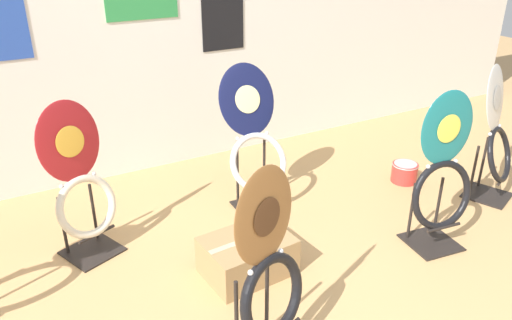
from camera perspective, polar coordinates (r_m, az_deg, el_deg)
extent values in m
cube|color=black|center=(3.85, -3.81, 15.80)|extent=(0.34, 0.01, 0.46)
cube|color=black|center=(3.15, 19.33, -8.87)|extent=(0.31, 0.31, 0.01)
cylinder|color=black|center=(3.06, 17.33, -5.59)|extent=(0.02, 0.02, 0.36)
cylinder|color=black|center=(3.18, 20.12, -4.82)|extent=(0.02, 0.02, 0.36)
cylinder|color=black|center=(3.03, 20.65, -7.23)|extent=(0.22, 0.05, 0.02)
torus|color=black|center=(2.98, 20.47, -3.79)|extent=(0.41, 0.17, 0.40)
ellipsoid|color=#197075|center=(2.85, 21.01, 3.44)|extent=(0.35, 0.08, 0.42)
ellipsoid|color=#EADB4C|center=(2.84, 21.20, 3.35)|extent=(0.15, 0.03, 0.16)
sphere|color=silver|center=(2.87, 19.08, -0.72)|extent=(0.02, 0.02, 0.02)
sphere|color=silver|center=(2.99, 21.86, -0.12)|extent=(0.02, 0.02, 0.02)
cube|color=black|center=(3.06, -18.18, -9.86)|extent=(0.36, 0.36, 0.01)
cylinder|color=black|center=(2.99, -21.18, -7.00)|extent=(0.02, 0.02, 0.36)
cylinder|color=black|center=(3.07, -18.07, -5.61)|extent=(0.02, 0.02, 0.36)
cylinder|color=black|center=(2.92, -17.72, -8.07)|extent=(0.22, 0.10, 0.02)
torus|color=beige|center=(2.88, -18.74, -5.06)|extent=(0.38, 0.27, 0.35)
ellipsoid|color=#AD1E23|center=(2.79, -20.64, 2.02)|extent=(0.37, 0.21, 0.44)
ellipsoid|color=yellow|center=(2.78, -20.47, 1.98)|extent=(0.16, 0.09, 0.17)
sphere|color=silver|center=(2.81, -21.36, -2.86)|extent=(0.02, 0.02, 0.02)
sphere|color=silver|center=(2.90, -18.03, -1.49)|extent=(0.02, 0.02, 0.02)
cube|color=black|center=(3.82, 24.86, -3.67)|extent=(0.36, 0.36, 0.01)
cylinder|color=black|center=(3.67, 23.62, -1.21)|extent=(0.02, 0.02, 0.37)
cylinder|color=black|center=(3.84, 24.51, -0.21)|extent=(0.02, 0.02, 0.37)
cylinder|color=black|center=(3.74, 26.39, -1.92)|extent=(0.22, 0.10, 0.02)
torus|color=black|center=(3.69, 26.04, 0.58)|extent=(0.41, 0.29, 0.37)
ellipsoid|color=white|center=(3.58, 25.66, 6.44)|extent=(0.37, 0.22, 0.43)
ellipsoid|color=silver|center=(3.58, 25.90, 6.42)|extent=(0.16, 0.09, 0.16)
sphere|color=silver|center=(3.55, 25.19, 2.68)|extent=(0.02, 0.02, 0.02)
sphere|color=silver|center=(3.73, 26.04, 3.53)|extent=(0.02, 0.02, 0.02)
cylinder|color=black|center=(2.18, -2.24, -17.78)|extent=(0.02, 0.02, 0.40)
cylinder|color=black|center=(2.29, 1.23, -15.27)|extent=(0.02, 0.02, 0.40)
torus|color=black|center=(2.10, 1.92, -15.31)|extent=(0.39, 0.24, 0.37)
ellipsoid|color=#936033|center=(1.91, 0.96, -6.41)|extent=(0.33, 0.16, 0.41)
ellipsoid|color=#4C2D19|center=(1.90, 1.31, -6.55)|extent=(0.15, 0.07, 0.16)
sphere|color=silver|center=(1.97, -0.62, -12.74)|extent=(0.02, 0.02, 0.02)
sphere|color=silver|center=(2.08, 2.85, -10.35)|extent=(0.02, 0.02, 0.02)
cube|color=black|center=(3.33, 0.13, -5.35)|extent=(0.29, 0.29, 0.01)
cylinder|color=black|center=(3.26, -2.13, -1.63)|extent=(0.02, 0.02, 0.44)
cylinder|color=black|center=(3.34, 0.93, -0.95)|extent=(0.02, 0.02, 0.44)
cylinder|color=black|center=(3.18, 0.76, -3.19)|extent=(0.22, 0.03, 0.02)
torus|color=silver|center=(3.16, 0.31, -0.28)|extent=(0.40, 0.24, 0.35)
ellipsoid|color=#141942|center=(3.16, -1.06, 6.93)|extent=(0.39, 0.19, 0.44)
ellipsoid|color=beige|center=(3.15, -0.95, 6.95)|extent=(0.17, 0.07, 0.17)
sphere|color=silver|center=(3.13, -2.12, 2.46)|extent=(0.02, 0.02, 0.02)
sphere|color=silver|center=(3.21, 1.27, 3.10)|extent=(0.02, 0.02, 0.02)
cylinder|color=red|center=(3.79, 16.60, -1.39)|extent=(0.18, 0.18, 0.14)
torus|color=silver|center=(3.76, 16.72, -0.51)|extent=(0.19, 0.19, 0.01)
cylinder|color=#B2B2B7|center=(3.76, 16.73, -0.40)|extent=(0.16, 0.16, 0.00)
cube|color=#A37F51|center=(2.70, -1.00, -10.88)|extent=(0.48, 0.36, 0.21)
cube|color=#B7AD89|center=(2.64, -1.01, -9.04)|extent=(0.45, 0.07, 0.00)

